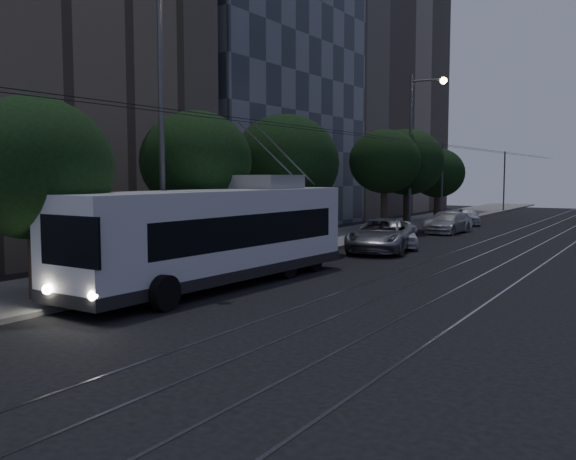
{
  "coord_description": "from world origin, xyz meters",
  "views": [
    {
      "loc": [
        9.24,
        -16.03,
        3.76
      ],
      "look_at": [
        -1.41,
        1.67,
        1.95
      ],
      "focal_mm": 40.0,
      "sensor_mm": 36.0,
      "label": 1
    }
  ],
  "objects_px": {
    "pickup_silver": "(382,235)",
    "car_white_c": "(447,222)",
    "car_white_a": "(400,234)",
    "car_white_b": "(448,223)",
    "car_white_d": "(468,216)",
    "streetlamp_near": "(171,96)",
    "streetlamp_far": "(417,138)",
    "trolleybus": "(218,235)"
  },
  "relations": [
    {
      "from": "car_white_b",
      "to": "streetlamp_far",
      "type": "xyz_separation_m",
      "value": [
        -2.44,
        0.67,
        5.51
      ]
    },
    {
      "from": "trolleybus",
      "to": "car_white_a",
      "type": "height_order",
      "value": "trolleybus"
    },
    {
      "from": "trolleybus",
      "to": "car_white_a",
      "type": "distance_m",
      "value": 13.94
    },
    {
      "from": "streetlamp_near",
      "to": "streetlamp_far",
      "type": "relative_size",
      "value": 1.04
    },
    {
      "from": "car_white_b",
      "to": "car_white_d",
      "type": "height_order",
      "value": "car_white_b"
    },
    {
      "from": "trolleybus",
      "to": "car_white_c",
      "type": "bearing_deg",
      "value": 91.68
    },
    {
      "from": "car_white_a",
      "to": "pickup_silver",
      "type": "bearing_deg",
      "value": -115.33
    },
    {
      "from": "pickup_silver",
      "to": "car_white_c",
      "type": "bearing_deg",
      "value": 82.19
    },
    {
      "from": "streetlamp_near",
      "to": "car_white_c",
      "type": "bearing_deg",
      "value": 85.14
    },
    {
      "from": "car_white_b",
      "to": "car_white_c",
      "type": "relative_size",
      "value": 1.1
    },
    {
      "from": "car_white_d",
      "to": "car_white_b",
      "type": "bearing_deg",
      "value": -106.45
    },
    {
      "from": "car_white_a",
      "to": "car_white_b",
      "type": "relative_size",
      "value": 0.96
    },
    {
      "from": "car_white_a",
      "to": "car_white_b",
      "type": "height_order",
      "value": "car_white_a"
    },
    {
      "from": "pickup_silver",
      "to": "streetlamp_near",
      "type": "bearing_deg",
      "value": -112.15
    },
    {
      "from": "car_white_c",
      "to": "streetlamp_near",
      "type": "height_order",
      "value": "streetlamp_near"
    },
    {
      "from": "trolleybus",
      "to": "car_white_b",
      "type": "xyz_separation_m",
      "value": [
        0.88,
        22.88,
        -1.09
      ]
    },
    {
      "from": "streetlamp_far",
      "to": "streetlamp_near",
      "type": "bearing_deg",
      "value": -89.99
    },
    {
      "from": "pickup_silver",
      "to": "car_white_d",
      "type": "bearing_deg",
      "value": 82.67
    },
    {
      "from": "car_white_a",
      "to": "car_white_c",
      "type": "relative_size",
      "value": 1.06
    },
    {
      "from": "car_white_d",
      "to": "streetlamp_far",
      "type": "bearing_deg",
      "value": -126.29
    },
    {
      "from": "car_white_b",
      "to": "car_white_c",
      "type": "xyz_separation_m",
      "value": [
        -0.36,
        0.99,
        0.02
      ]
    },
    {
      "from": "car_white_c",
      "to": "car_white_d",
      "type": "distance_m",
      "value": 6.44
    },
    {
      "from": "car_white_c",
      "to": "trolleybus",
      "type": "bearing_deg",
      "value": -75.87
    },
    {
      "from": "car_white_c",
      "to": "streetlamp_near",
      "type": "distance_m",
      "value": 25.13
    },
    {
      "from": "car_white_a",
      "to": "trolleybus",
      "type": "bearing_deg",
      "value": -117.42
    },
    {
      "from": "pickup_silver",
      "to": "car_white_c",
      "type": "relative_size",
      "value": 1.46
    },
    {
      "from": "trolleybus",
      "to": "car_white_b",
      "type": "bearing_deg",
      "value": 90.71
    },
    {
      "from": "car_white_c",
      "to": "streetlamp_far",
      "type": "bearing_deg",
      "value": -155.83
    },
    {
      "from": "pickup_silver",
      "to": "streetlamp_far",
      "type": "relative_size",
      "value": 0.56
    },
    {
      "from": "trolleybus",
      "to": "car_white_d",
      "type": "distance_m",
      "value": 30.32
    },
    {
      "from": "trolleybus",
      "to": "streetlamp_far",
      "type": "height_order",
      "value": "streetlamp_far"
    },
    {
      "from": "pickup_silver",
      "to": "streetlamp_far",
      "type": "xyz_separation_m",
      "value": [
        -2.59,
        11.83,
        5.34
      ]
    },
    {
      "from": "car_white_d",
      "to": "streetlamp_near",
      "type": "relative_size",
      "value": 0.34
    },
    {
      "from": "trolleybus",
      "to": "pickup_silver",
      "type": "height_order",
      "value": "trolleybus"
    },
    {
      "from": "car_white_b",
      "to": "car_white_d",
      "type": "xyz_separation_m",
      "value": [
        -0.79,
        7.42,
        -0.0
      ]
    },
    {
      "from": "pickup_silver",
      "to": "car_white_c",
      "type": "height_order",
      "value": "pickup_silver"
    },
    {
      "from": "trolleybus",
      "to": "streetlamp_near",
      "type": "distance_m",
      "value": 4.94
    },
    {
      "from": "car_white_b",
      "to": "car_white_c",
      "type": "height_order",
      "value": "car_white_c"
    },
    {
      "from": "pickup_silver",
      "to": "car_white_b",
      "type": "relative_size",
      "value": 1.33
    },
    {
      "from": "pickup_silver",
      "to": "car_white_c",
      "type": "distance_m",
      "value": 12.16
    },
    {
      "from": "pickup_silver",
      "to": "streetlamp_far",
      "type": "height_order",
      "value": "streetlamp_far"
    },
    {
      "from": "trolleybus",
      "to": "streetlamp_far",
      "type": "xyz_separation_m",
      "value": [
        -1.56,
        23.55,
        4.42
      ]
    }
  ]
}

